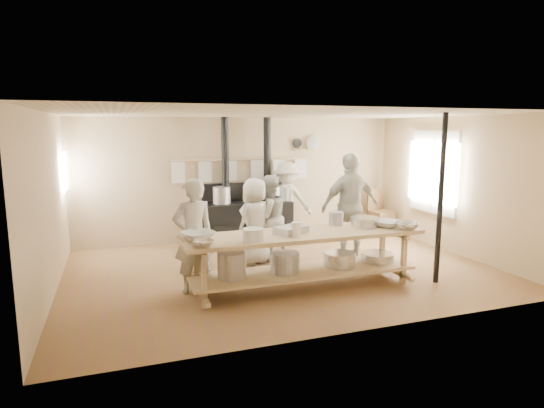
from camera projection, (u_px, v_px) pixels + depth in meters
name	position (u px, v px, depth m)	size (l,w,h in m)	color
ground	(282.00, 270.00, 7.68)	(7.00, 7.00, 0.00)	brown
room_shell	(283.00, 175.00, 7.41)	(7.00, 7.00, 7.00)	tan
window_right	(434.00, 172.00, 9.11)	(0.09, 1.50, 1.65)	beige
left_opening	(65.00, 172.00, 8.17)	(0.00, 0.90, 0.90)	white
stove	(247.00, 217.00, 9.57)	(1.90, 0.75, 2.60)	black
towel_rail	(243.00, 167.00, 9.66)	(3.00, 0.04, 0.47)	tan
back_wall_shelf	(306.00, 145.00, 10.09)	(0.63, 0.14, 0.32)	tan
prep_table	(303.00, 254.00, 6.75)	(3.60, 0.90, 0.85)	tan
support_post	(441.00, 200.00, 6.87)	(0.08, 0.08, 2.60)	black
cook_far_left	(193.00, 236.00, 6.54)	(0.61, 0.40, 1.67)	beige
cook_left	(269.00, 218.00, 8.21)	(0.75, 0.59, 1.55)	beige
cook_center	(255.00, 221.00, 7.94)	(0.74, 0.48, 1.52)	beige
cook_right	(350.00, 207.00, 8.21)	(1.14, 0.47, 1.94)	beige
cook_by_window	(287.00, 201.00, 9.62)	(1.09, 0.62, 1.68)	beige
chair	(380.00, 219.00, 10.48)	(0.53, 0.53, 1.00)	brown
bowl_white_a	(198.00, 236.00, 6.27)	(0.44, 0.44, 0.11)	white
bowl_steel_a	(204.00, 243.00, 5.89)	(0.27, 0.27, 0.08)	silver
bowl_white_b	(387.00, 224.00, 7.08)	(0.42, 0.42, 0.10)	white
bowl_steel_b	(406.00, 226.00, 6.88)	(0.36, 0.36, 0.11)	silver
roasting_pan	(291.00, 230.00, 6.64)	(0.46, 0.31, 0.10)	#B2B2B7
mixing_bowl_large	(365.00, 222.00, 7.12)	(0.44, 0.44, 0.14)	silver
bucket_galv	(336.00, 218.00, 7.22)	(0.23, 0.23, 0.21)	gray
deep_bowl_enamel	(253.00, 235.00, 6.15)	(0.28, 0.28, 0.18)	white
pitcher	(296.00, 229.00, 6.42)	(0.13, 0.13, 0.21)	white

